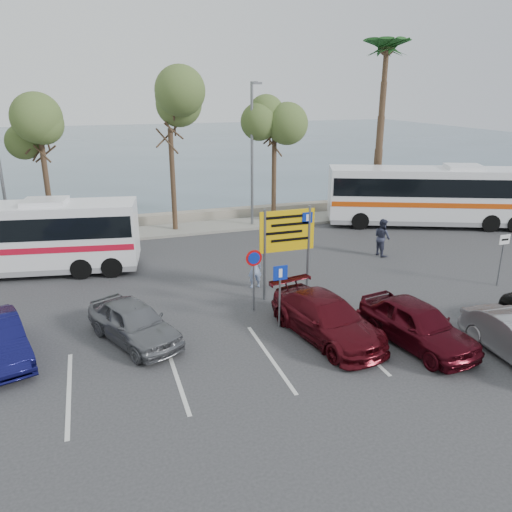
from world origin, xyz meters
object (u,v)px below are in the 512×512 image
object	(u,v)px
street_lamp_right	(252,148)
car_silver_a	(134,322)
coach_bus_left	(11,241)
coach_bus_right	(429,198)
direction_sign	(287,238)
car_red	(417,324)
pedestrian_far	(382,237)
pedestrian_near	(255,269)
car_maroon	(327,318)

from	to	relation	value
street_lamp_right	car_silver_a	size ratio (longest dim) A/B	2.03
coach_bus_left	coach_bus_right	xyz separation A→B (m)	(22.32, 1.18, 0.15)
coach_bus_left	coach_bus_right	bearing A→B (deg)	3.02
direction_sign	car_red	bearing A→B (deg)	-63.08
direction_sign	pedestrian_far	xyz separation A→B (m)	(6.35, 3.30, -1.51)
coach_bus_right	car_red	bearing A→B (deg)	-127.73
car_silver_a	pedestrian_near	bearing A→B (deg)	6.65
car_silver_a	car_red	size ratio (longest dim) A/B	0.93
car_red	pedestrian_far	world-z (taller)	pedestrian_far
direction_sign	pedestrian_far	world-z (taller)	direction_sign
coach_bus_right	car_maroon	bearing A→B (deg)	-137.74
pedestrian_near	car_silver_a	bearing A→B (deg)	31.85
coach_bus_right	pedestrian_far	bearing A→B (deg)	-144.45
street_lamp_right	coach_bus_left	world-z (taller)	street_lamp_right
street_lamp_right	pedestrian_far	distance (m)	9.04
coach_bus_left	pedestrian_far	world-z (taller)	coach_bus_left
direction_sign	pedestrian_far	bearing A→B (deg)	27.47
street_lamp_right	car_red	size ratio (longest dim) A/B	1.89
coach_bus_right	pedestrian_near	xyz separation A→B (m)	(-12.82, -6.00, -0.88)
street_lamp_right	car_red	distance (m)	15.73
pedestrian_far	direction_sign	bearing A→B (deg)	113.53
street_lamp_right	car_maroon	xyz separation A→B (m)	(-2.00, -13.88, -3.91)
car_silver_a	pedestrian_near	world-z (taller)	pedestrian_near
car_maroon	car_red	xyz separation A→B (m)	(2.50, -1.36, 0.03)
car_red	pedestrian_near	world-z (taller)	pedestrian_near
street_lamp_right	coach_bus_right	xyz separation A→B (m)	(9.95, -3.02, -2.91)
street_lamp_right	coach_bus_right	world-z (taller)	street_lamp_right
car_maroon	pedestrian_far	size ratio (longest dim) A/B	2.58
coach_bus_left	car_maroon	xyz separation A→B (m)	(10.37, -9.68, -0.85)
coach_bus_right	car_silver_a	distance (m)	20.17
direction_sign	coach_bus_right	bearing A→B (deg)	31.43
direction_sign	car_red	xyz separation A→B (m)	(2.50, -4.92, -1.71)
street_lamp_right	car_silver_a	bearing A→B (deg)	-123.34
street_lamp_right	pedestrian_far	xyz separation A→B (m)	(4.36, -7.02, -3.68)
car_maroon	pedestrian_near	world-z (taller)	pedestrian_near
car_red	pedestrian_far	xyz separation A→B (m)	(3.86, 8.22, 0.20)
street_lamp_right	coach_bus_left	size ratio (longest dim) A/B	0.74
direction_sign	car_silver_a	size ratio (longest dim) A/B	0.91
car_silver_a	pedestrian_near	distance (m)	6.02
pedestrian_far	coach_bus_right	bearing A→B (deg)	-58.40
coach_bus_left	coach_bus_right	world-z (taller)	coach_bus_right
pedestrian_near	street_lamp_right	bearing A→B (deg)	-107.22
car_maroon	pedestrian_near	distance (m)	4.94
coach_bus_left	car_red	world-z (taller)	coach_bus_left
car_red	pedestrian_far	bearing A→B (deg)	55.31
car_silver_a	coach_bus_right	bearing A→B (deg)	2.17
car_silver_a	pedestrian_far	world-z (taller)	pedestrian_far
car_silver_a	pedestrian_far	size ratio (longest dim) A/B	2.16
car_silver_a	street_lamp_right	bearing A→B (deg)	31.85
coach_bus_left	pedestrian_near	world-z (taller)	coach_bus_left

